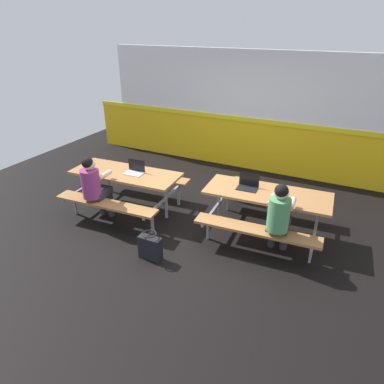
{
  "coord_description": "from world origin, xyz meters",
  "views": [
    {
      "loc": [
        2.29,
        -4.57,
        3.11
      ],
      "look_at": [
        0.0,
        0.04,
        0.55
      ],
      "focal_mm": 32.26,
      "sensor_mm": 36.0,
      "label": 1
    }
  ],
  "objects_px": {
    "student_nearer": "(94,184)",
    "laptop_silver": "(135,170)",
    "student_further": "(279,215)",
    "picnic_table_right": "(266,202)",
    "picnic_table_left": "(126,181)",
    "backpack_dark": "(240,190)",
    "tote_bag_bright": "(150,247)",
    "laptop_dark": "(248,185)"
  },
  "relations": [
    {
      "from": "picnic_table_left",
      "to": "student_further",
      "type": "xyz_separation_m",
      "value": [
        2.75,
        -0.21,
        0.13
      ]
    },
    {
      "from": "picnic_table_left",
      "to": "backpack_dark",
      "type": "relative_size",
      "value": 4.45
    },
    {
      "from": "laptop_silver",
      "to": "laptop_dark",
      "type": "xyz_separation_m",
      "value": [
        1.94,
        0.3,
        0.0
      ]
    },
    {
      "from": "laptop_silver",
      "to": "backpack_dark",
      "type": "xyz_separation_m",
      "value": [
        1.54,
        1.22,
        -0.57
      ]
    },
    {
      "from": "picnic_table_left",
      "to": "laptop_silver",
      "type": "distance_m",
      "value": 0.28
    },
    {
      "from": "laptop_silver",
      "to": "backpack_dark",
      "type": "height_order",
      "value": "laptop_silver"
    },
    {
      "from": "picnic_table_right",
      "to": "laptop_dark",
      "type": "height_order",
      "value": "laptop_dark"
    },
    {
      "from": "student_further",
      "to": "laptop_silver",
      "type": "relative_size",
      "value": 3.62
    },
    {
      "from": "picnic_table_left",
      "to": "student_nearer",
      "type": "distance_m",
      "value": 0.62
    },
    {
      "from": "picnic_table_right",
      "to": "laptop_dark",
      "type": "xyz_separation_m",
      "value": [
        -0.32,
        0.02,
        0.21
      ]
    },
    {
      "from": "laptop_dark",
      "to": "picnic_table_left",
      "type": "bearing_deg",
      "value": -170.72
    },
    {
      "from": "picnic_table_right",
      "to": "student_further",
      "type": "distance_m",
      "value": 0.64
    },
    {
      "from": "picnic_table_right",
      "to": "student_nearer",
      "type": "relative_size",
      "value": 1.62
    },
    {
      "from": "backpack_dark",
      "to": "picnic_table_left",
      "type": "bearing_deg",
      "value": -143.24
    },
    {
      "from": "picnic_table_left",
      "to": "tote_bag_bright",
      "type": "xyz_separation_m",
      "value": [
        1.15,
        -1.06,
        -0.38
      ]
    },
    {
      "from": "student_further",
      "to": "tote_bag_bright",
      "type": "bearing_deg",
      "value": -152.09
    },
    {
      "from": "backpack_dark",
      "to": "picnic_table_right",
      "type": "bearing_deg",
      "value": -52.24
    },
    {
      "from": "backpack_dark",
      "to": "tote_bag_bright",
      "type": "distance_m",
      "value": 2.39
    },
    {
      "from": "picnic_table_right",
      "to": "tote_bag_bright",
      "type": "relative_size",
      "value": 4.56
    },
    {
      "from": "picnic_table_right",
      "to": "laptop_silver",
      "type": "bearing_deg",
      "value": -172.96
    },
    {
      "from": "laptop_silver",
      "to": "tote_bag_bright",
      "type": "height_order",
      "value": "laptop_silver"
    },
    {
      "from": "student_further",
      "to": "backpack_dark",
      "type": "relative_size",
      "value": 2.74
    },
    {
      "from": "picnic_table_left",
      "to": "student_further",
      "type": "height_order",
      "value": "student_further"
    },
    {
      "from": "laptop_silver",
      "to": "student_further",
      "type": "bearing_deg",
      "value": -5.7
    },
    {
      "from": "student_nearer",
      "to": "tote_bag_bright",
      "type": "bearing_deg",
      "value": -19.59
    },
    {
      "from": "laptop_dark",
      "to": "backpack_dark",
      "type": "bearing_deg",
      "value": 113.68
    },
    {
      "from": "student_further",
      "to": "laptop_silver",
      "type": "xyz_separation_m",
      "value": [
        -2.58,
        0.26,
        0.08
      ]
    },
    {
      "from": "picnic_table_left",
      "to": "laptop_silver",
      "type": "xyz_separation_m",
      "value": [
        0.17,
        0.05,
        0.21
      ]
    },
    {
      "from": "picnic_table_right",
      "to": "student_further",
      "type": "relative_size",
      "value": 1.62
    },
    {
      "from": "student_nearer",
      "to": "laptop_silver",
      "type": "height_order",
      "value": "student_nearer"
    },
    {
      "from": "picnic_table_left",
      "to": "backpack_dark",
      "type": "xyz_separation_m",
      "value": [
        1.7,
        1.27,
        -0.36
      ]
    },
    {
      "from": "picnic_table_left",
      "to": "student_nearer",
      "type": "height_order",
      "value": "student_nearer"
    },
    {
      "from": "picnic_table_right",
      "to": "student_further",
      "type": "xyz_separation_m",
      "value": [
        0.32,
        -0.54,
        0.13
      ]
    },
    {
      "from": "student_nearer",
      "to": "laptop_silver",
      "type": "distance_m",
      "value": 0.73
    },
    {
      "from": "backpack_dark",
      "to": "laptop_silver",
      "type": "bearing_deg",
      "value": -141.41
    },
    {
      "from": "picnic_table_right",
      "to": "student_nearer",
      "type": "xyz_separation_m",
      "value": [
        -2.65,
        -0.9,
        0.13
      ]
    },
    {
      "from": "picnic_table_left",
      "to": "tote_bag_bright",
      "type": "bearing_deg",
      "value": -42.52
    },
    {
      "from": "student_nearer",
      "to": "student_further",
      "type": "height_order",
      "value": "same"
    },
    {
      "from": "picnic_table_right",
      "to": "backpack_dark",
      "type": "relative_size",
      "value": 4.45
    },
    {
      "from": "student_further",
      "to": "laptop_silver",
      "type": "bearing_deg",
      "value": 174.3
    },
    {
      "from": "student_further",
      "to": "tote_bag_bright",
      "type": "xyz_separation_m",
      "value": [
        -1.6,
        -0.85,
        -0.51
      ]
    },
    {
      "from": "picnic_table_left",
      "to": "backpack_dark",
      "type": "bearing_deg",
      "value": 36.76
    }
  ]
}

